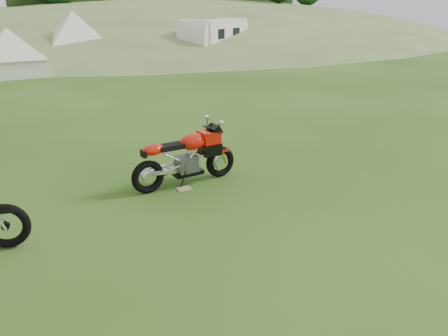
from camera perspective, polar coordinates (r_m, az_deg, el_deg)
ground at (r=7.31m, az=4.00°, el=-6.19°), size 120.00×120.00×0.00m
hillside at (r=53.18m, az=-5.87°, el=16.76°), size 80.00×64.00×8.00m
hedgerow at (r=53.18m, az=-5.87°, el=16.76°), size 36.00×1.20×8.60m
sport_motorcycle at (r=8.35m, az=-5.09°, el=1.89°), size 2.13×0.72×1.26m
plywood_board at (r=8.33m, az=-5.25°, el=-2.72°), size 0.29×0.25×0.02m
tent_left at (r=24.42m, az=-26.21°, el=13.56°), size 3.07×3.07×2.43m
tent_mid at (r=28.59m, az=-18.84°, el=15.67°), size 3.77×3.77×2.86m
caravan at (r=29.06m, az=-1.24°, el=16.39°), size 5.82×4.10×2.49m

